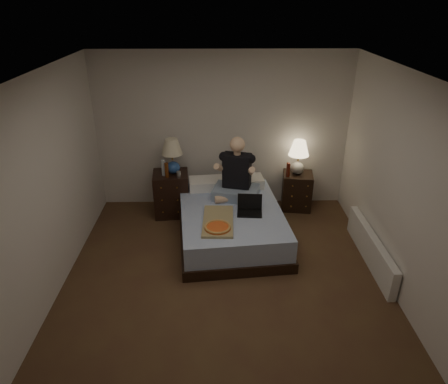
{
  "coord_description": "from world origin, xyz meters",
  "views": [
    {
      "loc": [
        -0.09,
        -3.85,
        3.22
      ],
      "look_at": [
        0.0,
        0.9,
        0.85
      ],
      "focal_mm": 32.0,
      "sensor_mm": 36.0,
      "label": 1
    }
  ],
  "objects_px": {
    "lamp_left": "(172,156)",
    "beer_bottle_left": "(167,170)",
    "bed": "(231,223)",
    "laptop": "(250,206)",
    "pizza_box": "(218,228)",
    "radiator": "(371,249)",
    "soda_can": "(179,174)",
    "beer_bottle_right": "(288,170)",
    "nightstand_left": "(172,194)",
    "water_bottle": "(164,168)",
    "nightstand_right": "(297,191)",
    "lamp_right": "(298,157)",
    "person": "(236,169)"
  },
  "relations": [
    {
      "from": "beer_bottle_left",
      "to": "pizza_box",
      "type": "height_order",
      "value": "beer_bottle_left"
    },
    {
      "from": "beer_bottle_left",
      "to": "beer_bottle_right",
      "type": "xyz_separation_m",
      "value": [
        1.89,
        0.2,
        -0.09
      ]
    },
    {
      "from": "lamp_left",
      "to": "soda_can",
      "type": "xyz_separation_m",
      "value": [
        0.1,
        -0.16,
        -0.23
      ]
    },
    {
      "from": "laptop",
      "to": "soda_can",
      "type": "bearing_deg",
      "value": 148.95
    },
    {
      "from": "beer_bottle_left",
      "to": "laptop",
      "type": "xyz_separation_m",
      "value": [
        1.21,
        -0.75,
        -0.23
      ]
    },
    {
      "from": "nightstand_left",
      "to": "radiator",
      "type": "xyz_separation_m",
      "value": [
        2.75,
        -1.36,
        -0.15
      ]
    },
    {
      "from": "lamp_left",
      "to": "pizza_box",
      "type": "xyz_separation_m",
      "value": [
        0.69,
        -1.32,
        -0.47
      ]
    },
    {
      "from": "bed",
      "to": "beer_bottle_right",
      "type": "relative_size",
      "value": 8.18
    },
    {
      "from": "water_bottle",
      "to": "laptop",
      "type": "relative_size",
      "value": 0.74
    },
    {
      "from": "beer_bottle_left",
      "to": "lamp_left",
      "type": "bearing_deg",
      "value": 61.08
    },
    {
      "from": "nightstand_left",
      "to": "pizza_box",
      "type": "distance_m",
      "value": 1.51
    },
    {
      "from": "lamp_left",
      "to": "pizza_box",
      "type": "bearing_deg",
      "value": -62.54
    },
    {
      "from": "beer_bottle_right",
      "to": "pizza_box",
      "type": "distance_m",
      "value": 1.79
    },
    {
      "from": "lamp_left",
      "to": "person",
      "type": "relative_size",
      "value": 0.6
    },
    {
      "from": "nightstand_left",
      "to": "lamp_right",
      "type": "xyz_separation_m",
      "value": [
        2.02,
        0.17,
        0.54
      ]
    },
    {
      "from": "soda_can",
      "to": "person",
      "type": "xyz_separation_m",
      "value": [
        0.86,
        -0.23,
        0.18
      ]
    },
    {
      "from": "pizza_box",
      "to": "radiator",
      "type": "relative_size",
      "value": 0.47
    },
    {
      "from": "lamp_left",
      "to": "pizza_box",
      "type": "height_order",
      "value": "lamp_left"
    },
    {
      "from": "nightstand_left",
      "to": "radiator",
      "type": "height_order",
      "value": "nightstand_left"
    },
    {
      "from": "bed",
      "to": "beer_bottle_right",
      "type": "height_order",
      "value": "beer_bottle_right"
    },
    {
      "from": "water_bottle",
      "to": "beer_bottle_left",
      "type": "height_order",
      "value": "water_bottle"
    },
    {
      "from": "lamp_right",
      "to": "radiator",
      "type": "distance_m",
      "value": 1.83
    },
    {
      "from": "nightstand_left",
      "to": "water_bottle",
      "type": "xyz_separation_m",
      "value": [
        -0.09,
        -0.06,
        0.48
      ]
    },
    {
      "from": "person",
      "to": "bed",
      "type": "bearing_deg",
      "value": -89.13
    },
    {
      "from": "radiator",
      "to": "lamp_right",
      "type": "bearing_deg",
      "value": 115.47
    },
    {
      "from": "bed",
      "to": "soda_can",
      "type": "xyz_separation_m",
      "value": [
        -0.78,
        0.58,
        0.52
      ]
    },
    {
      "from": "nightstand_right",
      "to": "pizza_box",
      "type": "distance_m",
      "value": 1.97
    },
    {
      "from": "nightstand_left",
      "to": "laptop",
      "type": "xyz_separation_m",
      "value": [
        1.18,
        -0.88,
        0.24
      ]
    },
    {
      "from": "person",
      "to": "laptop",
      "type": "bearing_deg",
      "value": -57.28
    },
    {
      "from": "water_bottle",
      "to": "beer_bottle_right",
      "type": "relative_size",
      "value": 1.09
    },
    {
      "from": "radiator",
      "to": "laptop",
      "type": "bearing_deg",
      "value": 162.96
    },
    {
      "from": "nightstand_right",
      "to": "person",
      "type": "height_order",
      "value": "person"
    },
    {
      "from": "bed",
      "to": "lamp_left",
      "type": "distance_m",
      "value": 1.38
    },
    {
      "from": "nightstand_left",
      "to": "beer_bottle_left",
      "type": "xyz_separation_m",
      "value": [
        -0.03,
        -0.13,
        0.47
      ]
    },
    {
      "from": "person",
      "to": "beer_bottle_left",
      "type": "bearing_deg",
      "value": -178.94
    },
    {
      "from": "soda_can",
      "to": "beer_bottle_left",
      "type": "xyz_separation_m",
      "value": [
        -0.18,
        0.02,
        0.06
      ]
    },
    {
      "from": "bed",
      "to": "pizza_box",
      "type": "bearing_deg",
      "value": -114.46
    },
    {
      "from": "radiator",
      "to": "person",
      "type": "bearing_deg",
      "value": 150.48
    },
    {
      "from": "beer_bottle_right",
      "to": "nightstand_left",
      "type": "bearing_deg",
      "value": -177.97
    },
    {
      "from": "lamp_left",
      "to": "beer_bottle_left",
      "type": "relative_size",
      "value": 2.43
    },
    {
      "from": "lamp_left",
      "to": "beer_bottle_right",
      "type": "distance_m",
      "value": 1.83
    },
    {
      "from": "pizza_box",
      "to": "radiator",
      "type": "height_order",
      "value": "pizza_box"
    },
    {
      "from": "pizza_box",
      "to": "soda_can",
      "type": "bearing_deg",
      "value": 118.8
    },
    {
      "from": "beer_bottle_right",
      "to": "beer_bottle_left",
      "type": "bearing_deg",
      "value": -174.07
    },
    {
      "from": "bed",
      "to": "pizza_box",
      "type": "xyz_separation_m",
      "value": [
        -0.19,
        -0.57,
        0.28
      ]
    },
    {
      "from": "beer_bottle_left",
      "to": "radiator",
      "type": "xyz_separation_m",
      "value": [
        2.78,
        -1.23,
        -0.62
      ]
    },
    {
      "from": "bed",
      "to": "laptop",
      "type": "xyz_separation_m",
      "value": [
        0.25,
        -0.14,
        0.36
      ]
    },
    {
      "from": "bed",
      "to": "nightstand_right",
      "type": "xyz_separation_m",
      "value": [
        1.12,
        0.89,
        0.07
      ]
    },
    {
      "from": "nightstand_left",
      "to": "beer_bottle_right",
      "type": "height_order",
      "value": "beer_bottle_right"
    },
    {
      "from": "nightstand_right",
      "to": "lamp_right",
      "type": "distance_m",
      "value": 0.59
    }
  ]
}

